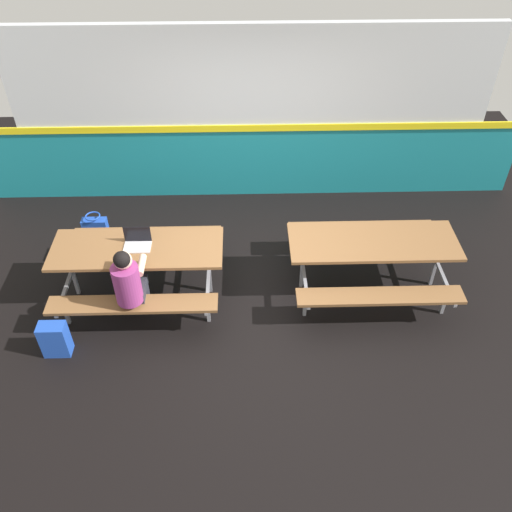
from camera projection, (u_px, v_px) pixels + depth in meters
The scene contains 8 objects.
ground_plane at pixel (256, 293), 6.87m from camera, with size 10.00×10.00×0.02m, color black.
accent_backdrop at pixel (252, 120), 7.77m from camera, with size 8.00×0.14×2.60m.
picnic_table_left at pixel (139, 258), 6.49m from camera, with size 2.04×1.56×0.74m.
picnic_table_right at pixel (372, 251), 6.59m from camera, with size 2.04×1.56×0.74m.
student_nearer at pixel (129, 282), 5.99m from camera, with size 0.36×0.53×1.21m.
laptop_silver at pixel (137, 242), 6.38m from camera, with size 0.32×0.22×0.22m.
backpack_dark at pixel (55, 339), 6.00m from camera, with size 0.30×0.22×0.44m.
tote_bag_bright at pixel (96, 229), 7.54m from camera, with size 0.34×0.21×0.43m.
Camera 1 is at (-0.13, -4.89, 4.84)m, focal length 37.84 mm.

